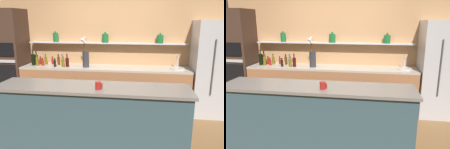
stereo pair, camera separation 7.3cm
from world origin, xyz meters
The scene contains 21 objects.
ground_plane centered at (0.00, 0.00, 0.00)m, with size 12.00×12.00×0.00m, color brown.
back_wall_unit centered at (0.00, 1.60, 1.30)m, with size 5.20×0.28×2.60m.
back_counter_unit centered at (-0.12, 1.24, 0.46)m, with size 3.58×0.62×0.92m.
island_counter centered at (0.00, -0.51, 0.51)m, with size 2.68×0.61×1.02m.
refrigerator centered at (2.14, 1.20, 0.95)m, with size 0.91×0.73×1.90m.
oven_tower centered at (-2.27, 1.24, 1.07)m, with size 0.67×0.64×2.14m.
flower_vase centered at (-0.51, 1.16, 1.13)m, with size 0.17×0.15×0.64m.
sink_fixture centered at (1.41, 1.25, 0.94)m, with size 0.29×0.29×0.25m.
bottle_oil_0 centered at (-0.99, 1.10, 1.01)m, with size 0.06×0.06×0.23m.
bottle_sauce_1 centered at (-1.60, 1.32, 0.99)m, with size 0.05×0.05×0.18m.
bottle_sauce_2 centered at (-1.35, 1.39, 0.99)m, with size 0.05×0.05×0.17m.
bottle_spirit_3 centered at (-1.18, 1.33, 1.02)m, with size 0.06×0.06×0.24m.
bottle_oil_4 centered at (-1.61, 1.18, 1.02)m, with size 0.06×0.06×0.26m.
bottle_sauce_5 centered at (-1.18, 1.12, 1.00)m, with size 0.06×0.06×0.18m.
bottle_spirit_6 centered at (-1.04, 1.22, 1.02)m, with size 0.06×0.06×0.25m.
bottle_wine_7 centered at (-1.70, 1.32, 1.03)m, with size 0.07×0.07×0.31m.
bottle_oil_8 centered at (-1.49, 1.36, 1.01)m, with size 0.06×0.06×0.23m.
bottle_wine_9 centered at (-0.91, 1.14, 1.02)m, with size 0.07×0.07×0.28m.
bottle_wine_10 centered at (-1.72, 1.21, 1.05)m, with size 0.08×0.08×0.34m.
bottle_sauce_11 centered at (-1.49, 1.19, 0.99)m, with size 0.06×0.06×0.17m.
coffee_mug centered at (0.12, -0.63, 1.07)m, with size 0.10×0.08×0.10m.
Camera 1 is at (0.67, -3.29, 1.89)m, focal length 35.00 mm.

